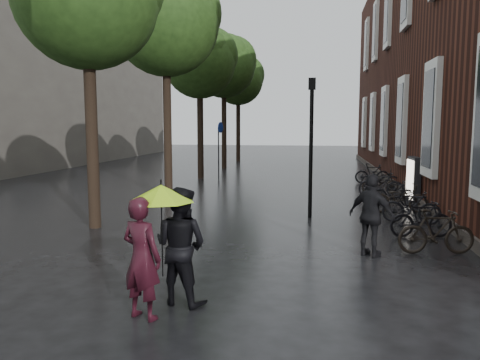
% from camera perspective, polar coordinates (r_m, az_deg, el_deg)
% --- Properties ---
extents(street_trees, '(4.33, 34.03, 8.91)m').
position_cam_1_polar(street_trees, '(21.88, -6.82, 15.95)').
color(street_trees, black).
rests_on(street_trees, ground).
extents(person_burgundy, '(0.77, 0.63, 1.80)m').
position_cam_1_polar(person_burgundy, '(7.01, -11.89, -9.29)').
color(person_burgundy, black).
rests_on(person_burgundy, ground).
extents(person_black, '(1.07, 0.94, 1.86)m').
position_cam_1_polar(person_black, '(7.49, -7.27, -7.94)').
color(person_black, black).
rests_on(person_black, ground).
extents(lime_umbrella, '(1.01, 1.01, 1.50)m').
position_cam_1_polar(lime_umbrella, '(7.13, -9.59, -1.61)').
color(lime_umbrella, black).
rests_on(lime_umbrella, ground).
extents(pedestrian_walking, '(1.10, 0.94, 1.77)m').
position_cam_1_polar(pedestrian_walking, '(10.43, 15.74, -4.19)').
color(pedestrian_walking, black).
rests_on(pedestrian_walking, ground).
extents(parked_bicycles, '(2.09, 13.13, 1.03)m').
position_cam_1_polar(parked_bicycles, '(17.31, 18.08, -1.39)').
color(parked_bicycles, black).
rests_on(parked_bicycles, ground).
extents(ad_lightbox, '(0.26, 1.13, 1.70)m').
position_cam_1_polar(ad_lightbox, '(17.59, 20.37, -0.09)').
color(ad_lightbox, black).
rests_on(ad_lightbox, ground).
extents(lamp_post, '(0.22, 0.22, 4.20)m').
position_cam_1_polar(lamp_post, '(14.24, 8.68, 5.58)').
color(lamp_post, black).
rests_on(lamp_post, ground).
extents(cycle_sign, '(0.16, 0.54, 2.96)m').
position_cam_1_polar(cycle_sign, '(23.52, -2.52, 4.63)').
color(cycle_sign, '#262628').
rests_on(cycle_sign, ground).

